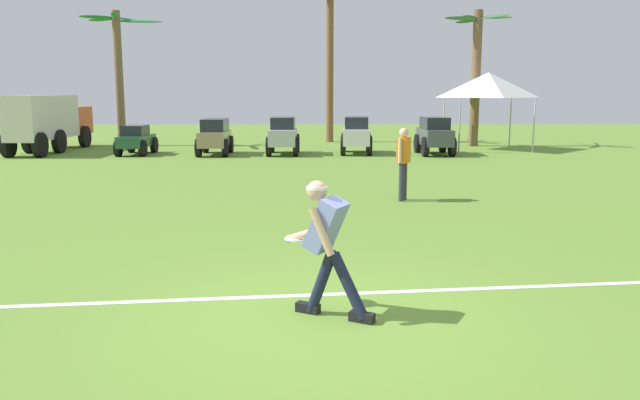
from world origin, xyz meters
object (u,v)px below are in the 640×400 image
(parked_car_slot_b, at_px, (215,135))
(palm_tree_far_left, at_px, (119,68))
(palm_tree_right_of_centre, at_px, (476,69))
(parked_car_slot_e, at_px, (435,135))
(frisbee_in_flight, at_px, (297,240))
(parked_car_slot_d, at_px, (356,134))
(parked_car_slot_a, at_px, (136,139))
(box_truck, at_px, (49,120))
(teammate_near_sideline, at_px, (403,157))
(event_tent, at_px, (488,85))
(palm_tree_left_of_centre, at_px, (330,50))
(parked_car_slot_c, at_px, (283,135))
(frisbee_thrower, at_px, (327,241))

(parked_car_slot_b, distance_m, palm_tree_far_left, 6.74)
(palm_tree_far_left, bearing_deg, parked_car_slot_b, -41.30)
(palm_tree_right_of_centre, bearing_deg, parked_car_slot_e, -122.86)
(frisbee_in_flight, height_order, parked_car_slot_d, parked_car_slot_d)
(parked_car_slot_a, bearing_deg, box_truck, 161.79)
(teammate_near_sideline, bearing_deg, box_truck, 136.64)
(event_tent, bearing_deg, box_truck, -177.35)
(box_truck, height_order, event_tent, event_tent)
(palm_tree_left_of_centre, xyz_separation_m, event_tent, (6.31, -4.00, -1.63))
(parked_car_slot_c, distance_m, palm_tree_right_of_centre, 9.28)
(parked_car_slot_b, bearing_deg, palm_tree_right_of_centre, 19.17)
(box_truck, bearing_deg, palm_tree_left_of_centre, 23.34)
(palm_tree_far_left, relative_size, palm_tree_left_of_centre, 0.81)
(palm_tree_far_left, bearing_deg, palm_tree_right_of_centre, -1.42)
(palm_tree_right_of_centre, bearing_deg, teammate_near_sideline, -110.26)
(parked_car_slot_c, bearing_deg, parked_car_slot_e, -1.59)
(box_truck, bearing_deg, parked_car_slot_e, -5.34)
(teammate_near_sideline, relative_size, parked_car_slot_c, 0.66)
(parked_car_slot_d, bearing_deg, frisbee_in_flight, -96.38)
(parked_car_slot_c, height_order, parked_car_slot_e, same)
(frisbee_thrower, height_order, frisbee_in_flight, frisbee_thrower)
(parked_car_slot_a, xyz_separation_m, event_tent, (13.75, 2.02, 2.03))
(teammate_near_sideline, bearing_deg, event_tent, 66.96)
(event_tent, bearing_deg, frisbee_thrower, -110.09)
(parked_car_slot_b, height_order, palm_tree_left_of_centre, palm_tree_left_of_centre)
(frisbee_in_flight, height_order, parked_car_slot_c, parked_car_slot_c)
(frisbee_in_flight, distance_m, parked_car_slot_b, 17.19)
(frisbee_thrower, bearing_deg, box_truck, 119.22)
(parked_car_slot_a, bearing_deg, palm_tree_far_left, 112.97)
(teammate_near_sideline, bearing_deg, frisbee_thrower, -104.62)
(teammate_near_sideline, distance_m, parked_car_slot_d, 10.56)
(parked_car_slot_c, relative_size, palm_tree_right_of_centre, 0.41)
(parked_car_slot_d, xyz_separation_m, palm_tree_left_of_centre, (-0.84, 5.76, 3.48))
(parked_car_slot_b, relative_size, event_tent, 0.78)
(parked_car_slot_a, relative_size, parked_car_slot_b, 0.92)
(parked_car_slot_c, bearing_deg, event_tent, 13.92)
(parked_car_slot_a, relative_size, box_truck, 0.37)
(parked_car_slot_b, height_order, parked_car_slot_d, parked_car_slot_d)
(parked_car_slot_d, bearing_deg, frisbee_thrower, -95.23)
(parked_car_slot_a, height_order, palm_tree_right_of_centre, palm_tree_right_of_centre)
(frisbee_thrower, xyz_separation_m, palm_tree_left_of_centre, (0.77, 23.34, 3.43))
(parked_car_slot_e, relative_size, event_tent, 0.76)
(box_truck, height_order, palm_tree_right_of_centre, palm_tree_right_of_centre)
(frisbee_thrower, relative_size, palm_tree_left_of_centre, 0.20)
(parked_car_slot_c, bearing_deg, frisbee_thrower, -86.16)
(teammate_near_sideline, xyz_separation_m, parked_car_slot_a, (-8.51, 10.31, -0.38))
(frisbee_thrower, xyz_separation_m, palm_tree_right_of_centre, (6.98, 20.96, 2.48))
(parked_car_slot_e, bearing_deg, palm_tree_far_left, 161.98)
(parked_car_slot_a, height_order, parked_car_slot_e, parked_car_slot_e)
(parked_car_slot_c, bearing_deg, box_truck, 172.37)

